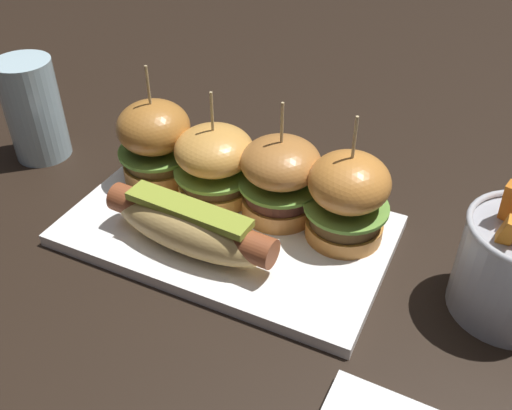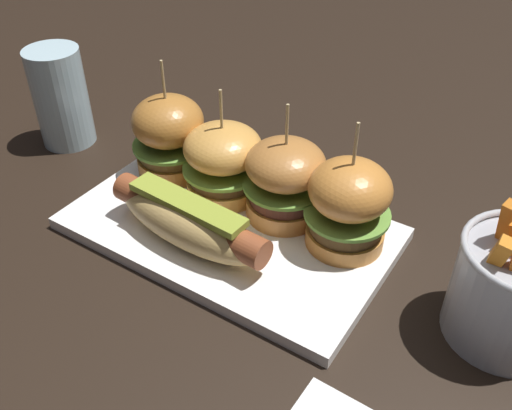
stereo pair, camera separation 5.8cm
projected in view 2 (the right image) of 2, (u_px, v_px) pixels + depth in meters
name	position (u px, v px, depth m)	size (l,w,h in m)	color
ground_plane	(230.00, 233.00, 0.63)	(3.00, 3.00, 0.00)	black
platter_main	(230.00, 228.00, 0.62)	(0.35, 0.20, 0.01)	white
hot_dog	(189.00, 221.00, 0.58)	(0.19, 0.07, 0.05)	tan
slider_far_left	(169.00, 135.00, 0.67)	(0.09, 0.09, 0.14)	#B2712F
slider_center_left	(223.00, 161.00, 0.64)	(0.09, 0.09, 0.13)	gold
slider_center_right	(285.00, 179.00, 0.60)	(0.09, 0.09, 0.14)	#B47236
slider_far_right	(348.00, 204.00, 0.56)	(0.09, 0.09, 0.14)	#CE8136
water_glass	(61.00, 97.00, 0.74)	(0.07, 0.07, 0.13)	silver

